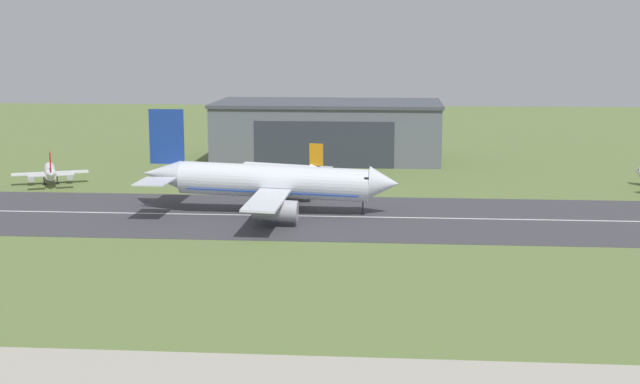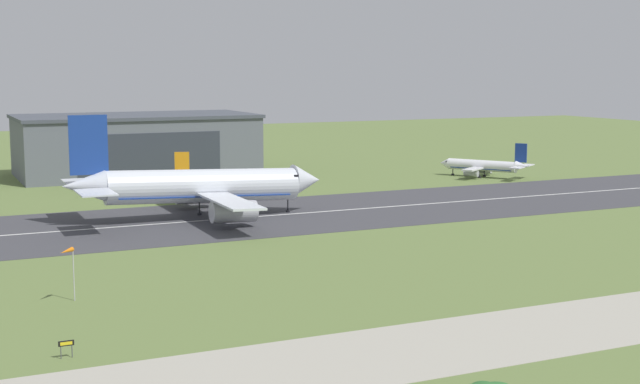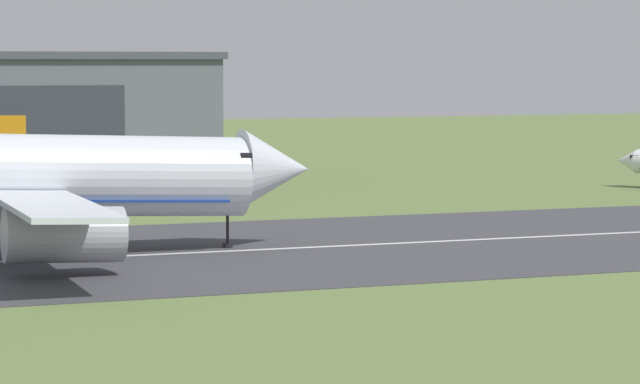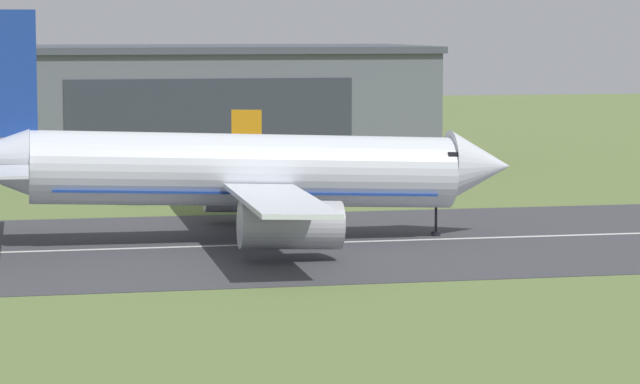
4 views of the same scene
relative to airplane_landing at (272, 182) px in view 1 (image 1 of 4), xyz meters
The scene contains 8 objects.
ground_plane 56.80m from the airplane_landing, 99.58° to the right, with size 645.43×645.43×0.00m, color olive.
runway_strip 11.51m from the airplane_landing, 164.84° to the right, with size 405.43×42.83×0.06m, color #3D3D42.
runway_centreline 11.49m from the airplane_landing, 164.84° to the right, with size 364.88×0.70×0.01m, color silver.
taxiway_road 87.51m from the airplane_landing, 96.18° to the right, with size 304.07×16.82×0.05m, color #A8A393.
hangar_building 76.72m from the airplane_landing, 85.85° to the left, with size 62.80×32.74×16.32m.
airplane_landing is the anchor object (origin of this frame).
airplane_parked_west 63.67m from the airplane_landing, 152.70° to the left, with size 16.92×19.15×8.60m.
airplane_parked_far_east 36.42m from the airplane_landing, 94.99° to the left, with size 24.25×18.27×9.83m.
Camera 1 is at (32.80, -62.67, 35.16)m, focal length 50.00 mm.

